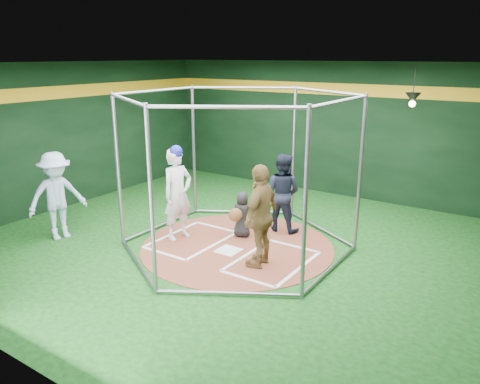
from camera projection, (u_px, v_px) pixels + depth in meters
The scene contains 12 objects.
room_shell at pixel (237, 160), 8.79m from camera, with size 10.10×9.10×3.53m.
clay_disc at pixel (237, 246), 9.27m from camera, with size 3.80×3.80×0.01m, color brown.
home_plate at pixel (229, 250), 9.03m from camera, with size 0.43×0.43×0.01m, color white.
batter_box_left at pixel (192, 239), 9.58m from camera, with size 1.17×1.77×0.01m.
batter_box_right at pixel (272, 261), 8.56m from camera, with size 1.17×1.77×0.01m.
batting_cage at pixel (237, 173), 8.85m from camera, with size 4.05×4.67×3.00m.
pendant_lamp_near at pixel (413, 98), 10.20m from camera, with size 0.34×0.34×0.90m.
batter_figure at pixel (178, 193), 9.43m from camera, with size 0.57×0.75×1.94m.
visitor_leopard at pixel (261, 216), 8.20m from camera, with size 1.09×0.45×1.86m, color #A88548.
catcher_figure at pixel (241, 214), 9.61m from camera, with size 0.52×0.59×0.95m.
umpire at pixel (282, 192), 9.89m from camera, with size 0.81×0.63×1.68m, color black.
bystander_blue at pixel (57, 196), 9.46m from camera, with size 1.17×0.67×1.81m, color #AAC1E1.
Camera 1 is at (4.83, -7.11, 3.65)m, focal length 35.00 mm.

